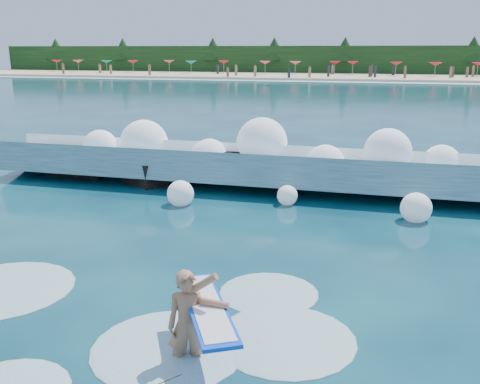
{
  "coord_description": "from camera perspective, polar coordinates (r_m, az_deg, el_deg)",
  "views": [
    {
      "loc": [
        4.66,
        -9.58,
        4.42
      ],
      "look_at": [
        1.5,
        2.0,
        1.2
      ],
      "focal_mm": 40.0,
      "sensor_mm": 36.0,
      "label": 1
    }
  ],
  "objects": [
    {
      "name": "rock_cluster",
      "position": [
        19.3,
        -9.63,
        2.81
      ],
      "size": [
        7.99,
        3.22,
        1.3
      ],
      "color": "black",
      "rests_on": "ground"
    },
    {
      "name": "surfer_with_board",
      "position": [
        7.98,
        -5.12,
        -13.54
      ],
      "size": [
        1.55,
        2.82,
        1.66
      ],
      "color": "#AA714F",
      "rests_on": "ground"
    },
    {
      "name": "wet_band",
      "position": [
        76.85,
        12.01,
        11.41
      ],
      "size": [
        140.0,
        5.0,
        0.08
      ],
      "primitive_type": "cube",
      "color": "silver",
      "rests_on": "ground"
    },
    {
      "name": "breaking_wave",
      "position": [
        17.66,
        5.03,
        2.44
      ],
      "size": [
        19.79,
        3.01,
        1.71
      ],
      "color": "#336E81",
      "rests_on": "ground"
    },
    {
      "name": "surf_foam",
      "position": [
        9.23,
        -10.28,
        -13.84
      ],
      "size": [
        9.43,
        5.73,
        0.13
      ],
      "color": "silver",
      "rests_on": "ground"
    },
    {
      "name": "beach_umbrellas",
      "position": [
        89.94,
        12.6,
        13.27
      ],
      "size": [
        111.72,
        6.31,
        0.5
      ],
      "color": "red",
      "rests_on": "ground"
    },
    {
      "name": "wave_spray",
      "position": [
        17.49,
        4.25,
        4.11
      ],
      "size": [
        15.24,
        4.53,
        2.29
      ],
      "color": "white",
      "rests_on": "ground"
    },
    {
      "name": "ground",
      "position": [
        11.53,
        -9.95,
        -7.75
      ],
      "size": [
        200.0,
        200.0,
        0.0
      ],
      "primitive_type": "plane",
      "color": "#07293C",
      "rests_on": "ground"
    },
    {
      "name": "beachgoers",
      "position": [
        84.49,
        15.46,
        12.21
      ],
      "size": [
        105.73,
        13.96,
        1.94
      ],
      "color": "#3F332D",
      "rests_on": "ground"
    },
    {
      "name": "beach",
      "position": [
        87.81,
        12.48,
        11.9
      ],
      "size": [
        140.0,
        20.0,
        0.4
      ],
      "primitive_type": "cube",
      "color": "tan",
      "rests_on": "ground"
    },
    {
      "name": "treeline",
      "position": [
        97.71,
        12.89,
        13.51
      ],
      "size": [
        140.0,
        4.0,
        5.0
      ],
      "primitive_type": "cube",
      "color": "black",
      "rests_on": "ground"
    }
  ]
}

